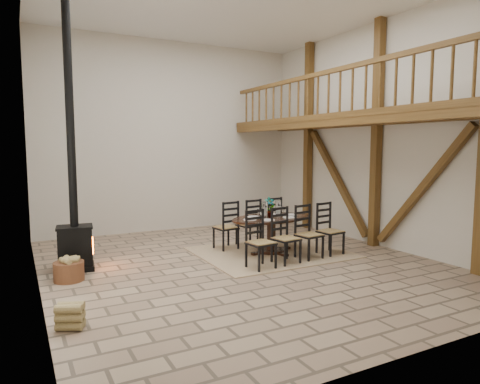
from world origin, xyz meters
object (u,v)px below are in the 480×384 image
wood_stove (74,208)px  log_stack (70,316)px  log_basket (69,270)px  dining_table (274,235)px

wood_stove → log_stack: (-0.39, -2.67, -0.97)m
wood_stove → log_basket: bearing=-99.5°
dining_table → log_basket: dining_table is taller
dining_table → wood_stove: (-3.82, 0.67, 0.74)m
dining_table → log_basket: (-4.00, 0.05, -0.22)m
wood_stove → log_basket: size_ratio=10.18×
wood_stove → log_stack: wood_stove is taller
wood_stove → log_basket: wood_stove is taller
log_basket → log_stack: (-0.20, -2.06, -0.01)m
dining_table → log_stack: dining_table is taller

